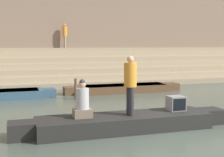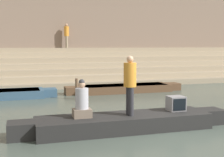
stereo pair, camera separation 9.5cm
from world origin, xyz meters
The scene contains 10 objects.
ground_plane centered at (0.00, 0.00, 0.00)m, with size 120.00×120.00×0.00m, color #47544C.
ghat_steps centered at (0.00, 12.57, 0.78)m, with size 36.00×5.43×2.17m.
back_wall centered at (0.00, 15.10, 3.24)m, with size 34.20×1.28×6.54m.
rowboat_main centered at (-1.24, 0.52, 0.23)m, with size 6.25×1.33×0.43m.
person_standing centered at (-1.10, 0.47, 1.38)m, with size 0.35×0.35×1.65m.
person_rowing centered at (-2.43, 0.58, 0.84)m, with size 0.49×0.39×1.04m.
tv_set centered at (0.43, 0.64, 0.65)m, with size 0.48×0.45×0.43m.
moored_boat_distant centered at (1.09, 7.25, 0.20)m, with size 6.04×1.32×0.36m.
mooring_post centered at (-1.61, 5.84, 0.46)m, with size 0.12×0.12×0.92m, color brown.
person_on_steps centered at (-0.77, 14.12, 3.13)m, with size 0.32×0.32×1.66m.
Camera 1 is at (-4.13, -7.52, 2.38)m, focal length 50.00 mm.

